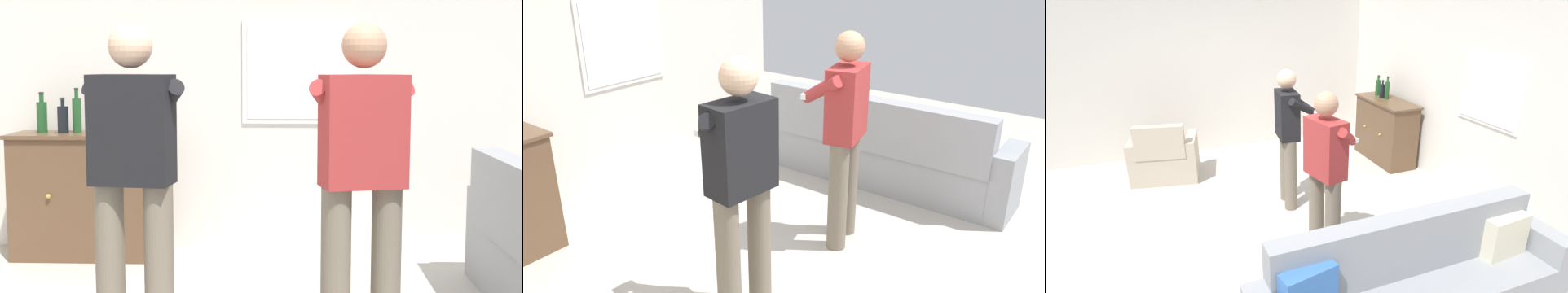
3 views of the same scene
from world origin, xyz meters
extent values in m
cube|color=silver|center=(0.00, 2.66, 1.40)|extent=(5.20, 0.12, 2.80)
cube|color=silver|center=(0.53, 2.60, 1.42)|extent=(0.90, 0.02, 0.82)
cube|color=white|center=(0.53, 2.59, 1.42)|extent=(0.82, 0.03, 0.74)
cube|color=gray|center=(1.98, 1.85, 0.32)|extent=(0.55, 0.18, 0.64)
cube|color=beige|center=(1.91, 1.52, 0.60)|extent=(0.17, 0.41, 0.36)
cube|color=brown|center=(-1.11, 2.30, 0.47)|extent=(1.08, 0.44, 0.93)
cube|color=brown|center=(-1.11, 2.30, 0.95)|extent=(1.12, 0.48, 0.03)
sphere|color=#B79338|center=(-1.32, 2.06, 0.51)|extent=(0.04, 0.04, 0.04)
sphere|color=#B79338|center=(-0.89, 2.06, 0.51)|extent=(0.04, 0.04, 0.04)
cylinder|color=#1E4C23|center=(-1.17, 2.32, 1.09)|extent=(0.07, 0.07, 0.26)
cylinder|color=#1E4C23|center=(-1.17, 2.32, 1.26)|extent=(0.03, 0.03, 0.06)
cylinder|color=#262626|center=(-1.17, 2.32, 1.30)|extent=(0.03, 0.03, 0.02)
cylinder|color=#1E4C23|center=(-1.45, 2.34, 1.08)|extent=(0.08, 0.08, 0.24)
cylinder|color=#1E4C23|center=(-1.45, 2.34, 1.23)|extent=(0.03, 0.03, 0.06)
cylinder|color=#262626|center=(-1.45, 2.34, 1.26)|extent=(0.04, 0.04, 0.02)
cylinder|color=black|center=(-1.27, 2.31, 1.06)|extent=(0.08, 0.08, 0.20)
cylinder|color=black|center=(-1.27, 2.31, 1.19)|extent=(0.03, 0.03, 0.05)
cylinder|color=#262626|center=(-1.27, 2.31, 1.22)|extent=(0.03, 0.03, 0.02)
cylinder|color=#6B6051|center=(-0.46, 0.44, 0.44)|extent=(0.15, 0.15, 0.88)
cylinder|color=#6B6051|center=(-0.20, 0.41, 0.44)|extent=(0.15, 0.15, 0.88)
cube|color=black|center=(-0.33, 0.42, 1.16)|extent=(0.42, 0.27, 0.55)
sphere|color=#D8AD8C|center=(-0.33, 0.42, 1.57)|extent=(0.22, 0.22, 0.22)
cylinder|color=black|center=(-0.42, 0.60, 1.27)|extent=(0.36, 0.38, 0.29)
cylinder|color=black|center=(-0.19, 0.57, 1.27)|extent=(0.29, 0.43, 0.29)
cube|color=white|center=(-0.29, 0.74, 1.18)|extent=(0.15, 0.06, 0.04)
cylinder|color=#6B6051|center=(0.69, 0.35, 0.44)|extent=(0.15, 0.15, 0.88)
cylinder|color=#6B6051|center=(0.94, 0.41, 0.44)|extent=(0.15, 0.15, 0.88)
cube|color=#9E2D2D|center=(0.82, 0.38, 1.16)|extent=(0.44, 0.30, 0.55)
sphere|color=tan|center=(0.82, 0.38, 1.57)|extent=(0.22, 0.22, 0.22)
cylinder|color=#9E2D2D|center=(0.67, 0.51, 1.27)|extent=(0.25, 0.44, 0.29)
cylinder|color=#9E2D2D|center=(0.90, 0.56, 1.27)|extent=(0.39, 0.36, 0.29)
cube|color=white|center=(0.75, 0.70, 1.18)|extent=(0.16, 0.07, 0.04)
camera|label=1|loc=(0.46, -3.15, 1.47)|focal=50.00mm
camera|label=2|loc=(-2.35, -1.38, 2.22)|focal=35.00mm
camera|label=3|loc=(3.94, -1.08, 2.49)|focal=28.00mm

